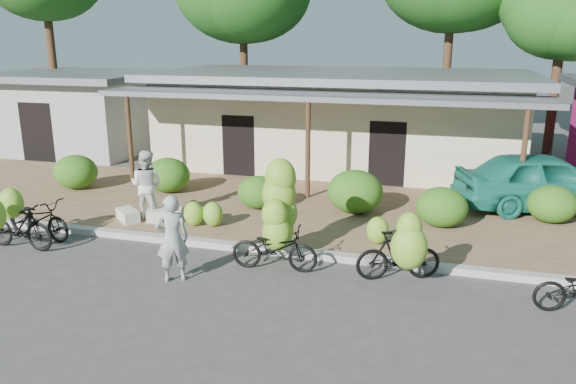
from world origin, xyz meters
name	(u,v)px	position (x,y,z in m)	size (l,w,h in m)	color
ground	(228,291)	(0.00, 0.00, 0.00)	(100.00, 100.00, 0.00)	#403E3C
sidewalk	(297,210)	(0.00, 5.00, 0.06)	(60.00, 6.00, 0.12)	#94724F
curb	(262,249)	(0.00, 2.00, 0.07)	(60.00, 0.25, 0.15)	#A8A399
shop_main	(340,118)	(0.00, 10.93, 1.72)	(13.00, 8.50, 3.35)	beige
shop_grey	(77,110)	(-11.00, 10.99, 1.62)	(7.00, 6.00, 3.15)	#9C9C97
tree_near_right	(558,11)	(7.31, 14.61, 5.46)	(4.38, 4.19, 7.09)	#46331C
hedge_0	(76,172)	(-6.92, 5.12, 0.63)	(1.31, 1.18, 1.02)	#275613
hedge_1	(168,175)	(-4.08, 5.53, 0.63)	(1.30, 1.17, 1.02)	#275613
hedge_2	(258,192)	(-1.00, 4.72, 0.56)	(1.12, 1.01, 0.87)	#275613
hedge_3	(355,192)	(1.53, 5.05, 0.68)	(1.44, 1.30, 1.12)	#275613
hedge_4	(442,207)	(3.71, 4.52, 0.60)	(1.24, 1.11, 0.96)	#275613
hedge_5	(552,204)	(6.32, 5.58, 0.58)	(1.19, 1.07, 0.92)	#275613
bike_far_left	(36,216)	(-5.27, 1.35, 0.56)	(1.95, 1.37, 1.37)	black
bike_left	(14,224)	(-5.23, 0.63, 0.61)	(1.77, 1.18, 1.36)	black
bike_center	(277,223)	(0.52, 1.46, 0.89)	(1.78, 1.21, 2.19)	black
bike_right	(402,251)	(3.05, 1.18, 0.67)	(1.71, 1.39, 1.55)	black
loose_banana_a	(194,214)	(-2.04, 2.92, 0.42)	(0.49, 0.41, 0.61)	#95CC33
loose_banana_b	(213,214)	(-1.58, 3.01, 0.43)	(0.49, 0.42, 0.61)	#95CC33
loose_banana_c	(378,230)	(2.38, 2.93, 0.43)	(0.49, 0.42, 0.62)	#95CC33
sack_near	(165,215)	(-2.90, 3.06, 0.27)	(0.85, 0.40, 0.30)	white
sack_far	(128,215)	(-3.79, 2.83, 0.26)	(0.75, 0.38, 0.28)	white
vendor	(172,239)	(-1.17, 0.16, 0.86)	(0.62, 0.41, 1.71)	#989898
bystander	(147,185)	(-3.39, 3.14, 0.99)	(0.85, 0.66, 1.74)	silver
teal_van	(543,181)	(6.23, 6.71, 0.89)	(1.82, 4.52, 1.54)	#1A7865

